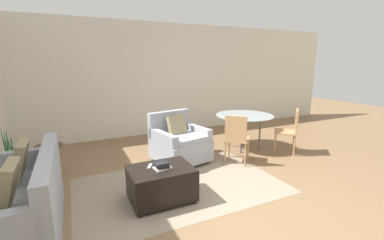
{
  "coord_description": "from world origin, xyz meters",
  "views": [
    {
      "loc": [
        -1.53,
        -2.22,
        1.8
      ],
      "look_at": [
        0.46,
        1.98,
        0.75
      ],
      "focal_mm": 24.0,
      "sensor_mm": 36.0,
      "label": 1
    }
  ],
  "objects_px": {
    "ottoman": "(161,183)",
    "dining_chair_near_right": "(290,128)",
    "book_stack": "(162,166)",
    "tv_remote_primary": "(150,166)",
    "dining_table": "(244,118)",
    "potted_plant": "(12,171)",
    "couch": "(15,209)",
    "armchair": "(179,143)",
    "dining_chair_near_left": "(236,136)",
    "side_table": "(50,155)"
  },
  "relations": [
    {
      "from": "potted_plant",
      "to": "dining_chair_near_left",
      "type": "bearing_deg",
      "value": -12.22
    },
    {
      "from": "potted_plant",
      "to": "dining_chair_near_right",
      "type": "bearing_deg",
      "value": -8.98
    },
    {
      "from": "dining_table",
      "to": "dining_chair_near_left",
      "type": "height_order",
      "value": "dining_chair_near_left"
    },
    {
      "from": "dining_table",
      "to": "ottoman",
      "type": "bearing_deg",
      "value": -150.48
    },
    {
      "from": "dining_table",
      "to": "armchair",
      "type": "bearing_deg",
      "value": -176.12
    },
    {
      "from": "dining_table",
      "to": "dining_chair_near_left",
      "type": "relative_size",
      "value": 1.32
    },
    {
      "from": "book_stack",
      "to": "side_table",
      "type": "bearing_deg",
      "value": 133.15
    },
    {
      "from": "armchair",
      "to": "dining_table",
      "type": "bearing_deg",
      "value": 3.88
    },
    {
      "from": "ottoman",
      "to": "dining_table",
      "type": "xyz_separation_m",
      "value": [
        2.27,
        1.29,
        0.4
      ]
    },
    {
      "from": "tv_remote_primary",
      "to": "dining_table",
      "type": "height_order",
      "value": "dining_table"
    },
    {
      "from": "dining_chair_near_right",
      "to": "couch",
      "type": "bearing_deg",
      "value": -171.44
    },
    {
      "from": "couch",
      "to": "ottoman",
      "type": "distance_m",
      "value": 1.61
    },
    {
      "from": "book_stack",
      "to": "tv_remote_primary",
      "type": "distance_m",
      "value": 0.19
    },
    {
      "from": "armchair",
      "to": "dining_chair_near_right",
      "type": "bearing_deg",
      "value": -14.01
    },
    {
      "from": "couch",
      "to": "tv_remote_primary",
      "type": "xyz_separation_m",
      "value": [
        1.49,
        0.15,
        0.15
      ]
    },
    {
      "from": "couch",
      "to": "dining_chair_near_right",
      "type": "distance_m",
      "value": 4.59
    },
    {
      "from": "ottoman",
      "to": "book_stack",
      "type": "height_order",
      "value": "book_stack"
    },
    {
      "from": "dining_table",
      "to": "dining_chair_near_left",
      "type": "bearing_deg",
      "value": -135.0
    },
    {
      "from": "book_stack",
      "to": "potted_plant",
      "type": "xyz_separation_m",
      "value": [
        -1.88,
        1.43,
        -0.3
      ]
    },
    {
      "from": "tv_remote_primary",
      "to": "dining_table",
      "type": "distance_m",
      "value": 2.67
    },
    {
      "from": "ottoman",
      "to": "dining_chair_near_right",
      "type": "xyz_separation_m",
      "value": [
        2.92,
        0.64,
        0.27
      ]
    },
    {
      "from": "potted_plant",
      "to": "tv_remote_primary",
      "type": "bearing_deg",
      "value": -36.24
    },
    {
      "from": "dining_table",
      "to": "side_table",
      "type": "bearing_deg",
      "value": 177.79
    },
    {
      "from": "book_stack",
      "to": "tv_remote_primary",
      "type": "bearing_deg",
      "value": 130.34
    },
    {
      "from": "armchair",
      "to": "side_table",
      "type": "distance_m",
      "value": 2.12
    },
    {
      "from": "ottoman",
      "to": "potted_plant",
      "type": "height_order",
      "value": "potted_plant"
    },
    {
      "from": "ottoman",
      "to": "dining_chair_near_right",
      "type": "relative_size",
      "value": 0.91
    },
    {
      "from": "book_stack",
      "to": "dining_table",
      "type": "distance_m",
      "value": 2.63
    },
    {
      "from": "side_table",
      "to": "dining_chair_near_right",
      "type": "distance_m",
      "value": 4.36
    },
    {
      "from": "ottoman",
      "to": "dining_chair_near_left",
      "type": "bearing_deg",
      "value": 21.5
    },
    {
      "from": "couch",
      "to": "armchair",
      "type": "bearing_deg",
      "value": 27.48
    },
    {
      "from": "couch",
      "to": "side_table",
      "type": "bearing_deg",
      "value": 80.55
    },
    {
      "from": "ottoman",
      "to": "tv_remote_primary",
      "type": "xyz_separation_m",
      "value": [
        -0.12,
        0.11,
        0.21
      ]
    },
    {
      "from": "potted_plant",
      "to": "dining_chair_near_left",
      "type": "xyz_separation_m",
      "value": [
        3.5,
        -0.76,
        0.32
      ]
    },
    {
      "from": "couch",
      "to": "potted_plant",
      "type": "distance_m",
      "value": 1.47
    },
    {
      "from": "potted_plant",
      "to": "dining_chair_near_right",
      "type": "relative_size",
      "value": 1.02
    },
    {
      "from": "tv_remote_primary",
      "to": "side_table",
      "type": "xyz_separation_m",
      "value": [
        -1.25,
        1.32,
        -0.09
      ]
    },
    {
      "from": "tv_remote_primary",
      "to": "dining_chair_near_left",
      "type": "bearing_deg",
      "value": 16.9
    },
    {
      "from": "potted_plant",
      "to": "dining_chair_near_left",
      "type": "distance_m",
      "value": 3.6
    },
    {
      "from": "couch",
      "to": "ottoman",
      "type": "relative_size",
      "value": 2.09
    },
    {
      "from": "couch",
      "to": "armchair",
      "type": "height_order",
      "value": "couch"
    },
    {
      "from": "tv_remote_primary",
      "to": "dining_table",
      "type": "bearing_deg",
      "value": 26.2
    },
    {
      "from": "potted_plant",
      "to": "dining_chair_near_left",
      "type": "height_order",
      "value": "potted_plant"
    },
    {
      "from": "armchair",
      "to": "tv_remote_primary",
      "type": "xyz_separation_m",
      "value": [
        -0.86,
        -1.07,
        0.11
      ]
    },
    {
      "from": "armchair",
      "to": "potted_plant",
      "type": "height_order",
      "value": "potted_plant"
    },
    {
      "from": "ottoman",
      "to": "book_stack",
      "type": "relative_size",
      "value": 3.48
    },
    {
      "from": "dining_chair_near_right",
      "to": "potted_plant",
      "type": "bearing_deg",
      "value": 171.02
    },
    {
      "from": "potted_plant",
      "to": "side_table",
      "type": "height_order",
      "value": "potted_plant"
    },
    {
      "from": "ottoman",
      "to": "dining_chair_near_left",
      "type": "xyz_separation_m",
      "value": [
        1.63,
        0.64,
        0.27
      ]
    },
    {
      "from": "ottoman",
      "to": "dining_chair_near_left",
      "type": "distance_m",
      "value": 1.77
    }
  ]
}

